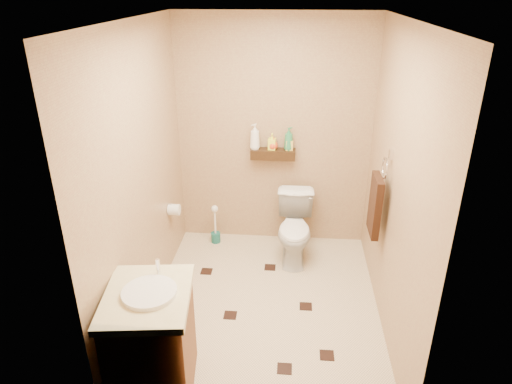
{
  "coord_description": "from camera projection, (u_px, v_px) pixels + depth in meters",
  "views": [
    {
      "loc": [
        0.2,
        -3.26,
        2.63
      ],
      "look_at": [
        -0.1,
        0.25,
        1.01
      ],
      "focal_mm": 32.0,
      "sensor_mm": 36.0,
      "label": 1
    }
  ],
  "objects": [
    {
      "name": "ground",
      "position": [
        265.0,
        307.0,
        4.06
      ],
      "size": [
        2.5,
        2.5,
        0.0
      ],
      "primitive_type": "plane",
      "color": "beige",
      "rests_on": "ground"
    },
    {
      "name": "wall_back",
      "position": [
        274.0,
        135.0,
        4.69
      ],
      "size": [
        2.0,
        0.04,
        2.4
      ],
      "primitive_type": "cube",
      "color": "tan",
      "rests_on": "ground"
    },
    {
      "name": "wall_front",
      "position": [
        251.0,
        277.0,
        2.43
      ],
      "size": [
        2.0,
        0.04,
        2.4
      ],
      "primitive_type": "cube",
      "color": "tan",
      "rests_on": "ground"
    },
    {
      "name": "wall_left",
      "position": [
        141.0,
        179.0,
        3.64
      ],
      "size": [
        0.04,
        2.5,
        2.4
      ],
      "primitive_type": "cube",
      "color": "tan",
      "rests_on": "ground"
    },
    {
      "name": "wall_right",
      "position": [
        396.0,
        188.0,
        3.48
      ],
      "size": [
        0.04,
        2.5,
        2.4
      ],
      "primitive_type": "cube",
      "color": "tan",
      "rests_on": "ground"
    },
    {
      "name": "ceiling",
      "position": [
        267.0,
        20.0,
        3.06
      ],
      "size": [
        2.0,
        2.5,
        0.02
      ],
      "primitive_type": "cube",
      "color": "silver",
      "rests_on": "wall_back"
    },
    {
      "name": "wall_shelf",
      "position": [
        273.0,
        154.0,
        4.7
      ],
      "size": [
        0.46,
        0.14,
        0.1
      ],
      "primitive_type": "cube",
      "color": "#38210F",
      "rests_on": "wall_back"
    },
    {
      "name": "floor_accents",
      "position": [
        268.0,
        310.0,
        4.02
      ],
      "size": [
        1.25,
        1.43,
        0.01
      ],
      "color": "black",
      "rests_on": "ground"
    },
    {
      "name": "toilet",
      "position": [
        295.0,
        229.0,
        4.65
      ],
      "size": [
        0.38,
        0.67,
        0.68
      ],
      "primitive_type": "imported",
      "rotation": [
        0.0,
        0.0,
        0.0
      ],
      "color": "white",
      "rests_on": "ground"
    },
    {
      "name": "vanity",
      "position": [
        152.0,
        342.0,
        3.08
      ],
      "size": [
        0.62,
        0.73,
        0.94
      ],
      "rotation": [
        0.0,
        0.0,
        0.12
      ],
      "color": "brown",
      "rests_on": "ground"
    },
    {
      "name": "toilet_brush",
      "position": [
        215.0,
        229.0,
        5.01
      ],
      "size": [
        0.1,
        0.1,
        0.45
      ],
      "color": "#175C57",
      "rests_on": "ground"
    },
    {
      "name": "towel_ring",
      "position": [
        376.0,
        203.0,
        3.82
      ],
      "size": [
        0.12,
        0.3,
        0.76
      ],
      "color": "silver",
      "rests_on": "wall_right"
    },
    {
      "name": "toilet_paper",
      "position": [
        174.0,
        210.0,
        4.47
      ],
      "size": [
        0.12,
        0.11,
        0.12
      ],
      "color": "white",
      "rests_on": "wall_left"
    },
    {
      "name": "bottle_a",
      "position": [
        255.0,
        137.0,
        4.63
      ],
      "size": [
        0.14,
        0.14,
        0.27
      ],
      "primitive_type": "imported",
      "rotation": [
        0.0,
        0.0,
        5.6
      ],
      "color": "white",
      "rests_on": "wall_shelf"
    },
    {
      "name": "bottle_b",
      "position": [
        272.0,
        141.0,
        4.64
      ],
      "size": [
        0.08,
        0.09,
        0.17
      ],
      "primitive_type": "imported",
      "rotation": [
        0.0,
        0.0,
        6.18
      ],
      "color": "#F2F734",
      "rests_on": "wall_shelf"
    },
    {
      "name": "bottle_c",
      "position": [
        273.0,
        143.0,
        4.65
      ],
      "size": [
        0.14,
        0.14,
        0.13
      ],
      "primitive_type": "imported",
      "rotation": [
        0.0,
        0.0,
        0.63
      ],
      "color": "#F14A1C",
      "rests_on": "wall_shelf"
    },
    {
      "name": "bottle_d",
      "position": [
        289.0,
        139.0,
        4.61
      ],
      "size": [
        0.13,
        0.13,
        0.24
      ],
      "primitive_type": "imported",
      "rotation": [
        0.0,
        0.0,
        2.26
      ],
      "color": "#2B824F",
      "rests_on": "wall_shelf"
    },
    {
      "name": "bottle_e",
      "position": [
        289.0,
        143.0,
        4.63
      ],
      "size": [
        0.08,
        0.08,
        0.16
      ],
      "primitive_type": "imported",
      "rotation": [
        0.0,
        0.0,
        3.22
      ],
      "color": "#E2BF4B",
      "rests_on": "wall_shelf"
    }
  ]
}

